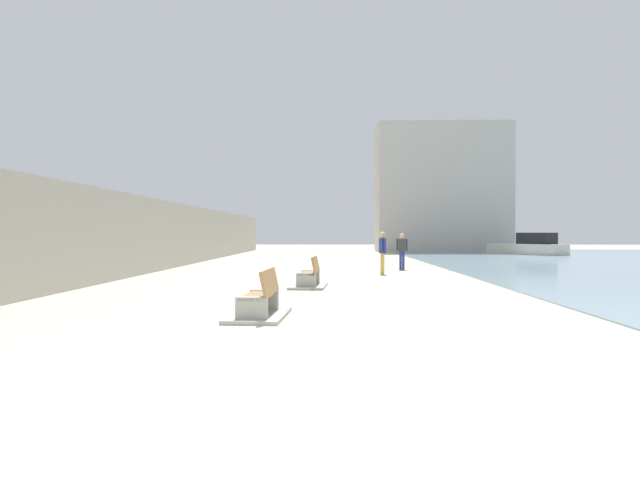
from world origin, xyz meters
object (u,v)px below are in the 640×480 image
object	(u,v)px
person_standing	(382,249)
person_walking	(402,249)
bench_near	(260,306)
boat_mid_bay	(529,246)
bench_far	(309,280)

from	to	relation	value
person_standing	person_walking	bearing A→B (deg)	67.92
bench_near	boat_mid_bay	size ratio (longest dim) A/B	0.33
bench_near	person_standing	xyz separation A→B (m)	(3.56, 12.21, 0.81)
bench_far	person_walking	bearing A→B (deg)	65.11
bench_near	boat_mid_bay	xyz separation A→B (m)	(17.02, 33.84, 0.44)
person_standing	boat_mid_bay	distance (m)	25.48
person_walking	boat_mid_bay	distance (m)	22.44
bench_near	person_walking	size ratio (longest dim) A/B	1.27
person_walking	boat_mid_bay	size ratio (longest dim) A/B	0.26
person_walking	person_standing	world-z (taller)	person_standing
person_standing	bench_near	bearing A→B (deg)	-106.25
bench_far	boat_mid_bay	xyz separation A→B (m)	(16.28, 27.34, 0.44)
person_walking	bench_far	bearing A→B (deg)	-114.89
bench_near	boat_mid_bay	bearing A→B (deg)	63.30
bench_near	person_standing	bearing A→B (deg)	73.75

